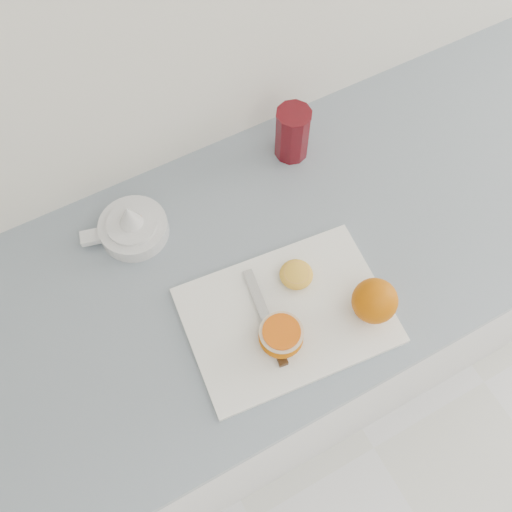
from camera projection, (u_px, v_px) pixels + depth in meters
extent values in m
cube|color=white|center=(260.00, 336.00, 1.53)|extent=(2.22, 0.60, 0.86)
cube|color=gray|center=(262.00, 260.00, 1.14)|extent=(2.28, 0.64, 0.03)
cube|color=white|center=(287.00, 315.00, 1.06)|extent=(0.40, 0.30, 0.01)
sphere|color=#C76100|center=(375.00, 301.00, 1.02)|extent=(0.08, 0.08, 0.08)
ellipsoid|color=#C76100|center=(281.00, 337.00, 1.01)|extent=(0.08, 0.08, 0.04)
cylinder|color=beige|center=(281.00, 332.00, 0.99)|extent=(0.08, 0.08, 0.00)
cylinder|color=#F95111|center=(282.00, 332.00, 0.99)|extent=(0.07, 0.07, 0.00)
ellipsoid|color=gold|center=(296.00, 274.00, 1.08)|extent=(0.06, 0.06, 0.03)
cylinder|color=gold|center=(297.00, 273.00, 1.07)|extent=(0.05, 0.05, 0.00)
cube|color=#41250E|center=(276.00, 343.00, 1.02)|extent=(0.03, 0.09, 0.01)
cube|color=#B7B7BC|center=(257.00, 295.00, 1.07)|extent=(0.04, 0.11, 0.00)
cylinder|color=#B7B7BC|center=(276.00, 343.00, 1.02)|extent=(0.01, 0.01, 0.01)
cylinder|color=white|center=(134.00, 229.00, 1.14)|extent=(0.14, 0.14, 0.03)
cylinder|color=white|center=(132.00, 223.00, 1.12)|extent=(0.10, 0.10, 0.01)
cone|color=white|center=(129.00, 215.00, 1.09)|extent=(0.05, 0.05, 0.05)
cube|color=white|center=(92.00, 237.00, 1.13)|extent=(0.05, 0.04, 0.01)
ellipsoid|color=#CA4C10|center=(138.00, 223.00, 1.11)|extent=(0.01, 0.01, 0.00)
ellipsoid|color=#CA4C10|center=(124.00, 218.00, 1.12)|extent=(0.01, 0.01, 0.00)
ellipsoid|color=#CA4C10|center=(131.00, 228.00, 1.11)|extent=(0.01, 0.01, 0.00)
ellipsoid|color=#CA4C10|center=(140.00, 217.00, 1.12)|extent=(0.01, 0.01, 0.00)
cylinder|color=#5D0C13|center=(292.00, 134.00, 1.19)|extent=(0.07, 0.07, 0.12)
cylinder|color=#F45900|center=(291.00, 148.00, 1.24)|extent=(0.06, 0.06, 0.02)
cylinder|color=#5D0C13|center=(294.00, 114.00, 1.14)|extent=(0.08, 0.08, 0.00)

